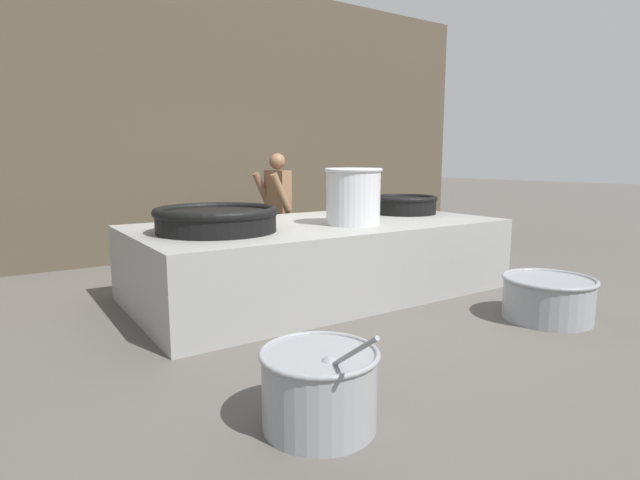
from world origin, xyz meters
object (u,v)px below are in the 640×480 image
stock_pot (353,195)px  prep_bowl_vegetables (319,385)px  giant_wok_near (217,218)px  prep_bowl_meat (548,296)px  giant_wok_far (403,204)px  cook (277,206)px

stock_pot → prep_bowl_vegetables: (-1.74, -1.98, -0.83)m
giant_wok_near → prep_bowl_meat: (2.37, -1.86, -0.68)m
giant_wok_far → cook: (-1.12, 1.22, -0.07)m
giant_wok_far → cook: cook is taller
stock_pot → cook: 1.76m
stock_pot → cook: size_ratio=0.39×
prep_bowl_vegetables → prep_bowl_meat: size_ratio=1.04×
prep_bowl_meat → cook: bearing=105.4°
stock_pot → prep_bowl_vegetables: 2.76m
giant_wok_near → giant_wok_far: size_ratio=1.37×
prep_bowl_vegetables → prep_bowl_meat: prep_bowl_vegetables is taller
stock_pot → prep_bowl_meat: 2.06m
stock_pot → prep_bowl_meat: bearing=-58.0°
giant_wok_far → stock_pot: bearing=-156.5°
prep_bowl_meat → stock_pot: bearing=122.0°
cook → prep_bowl_vegetables: (-1.81, -3.72, -0.59)m
cook → prep_bowl_meat: 3.51m
giant_wok_near → giant_wok_far: bearing=5.5°
giant_wok_far → prep_bowl_vegetables: giant_wok_far is taller
giant_wok_far → cook: size_ratio=0.55×
cook → prep_bowl_meat: bearing=101.8°
stock_pot → prep_bowl_vegetables: stock_pot is taller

